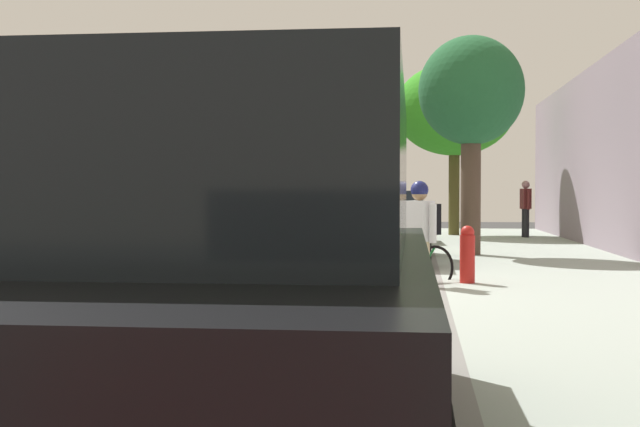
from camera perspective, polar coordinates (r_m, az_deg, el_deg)
ground at (r=12.11m, az=-1.48°, el=-5.62°), size 58.68×58.68×0.00m
sidewalk at (r=12.19m, az=17.54°, el=-5.24°), size 3.81×36.67×0.17m
curb_edge at (r=11.98m, az=8.14°, el=-5.31°), size 0.16×36.67×0.17m
lane_stripe_centre at (r=12.48m, az=-15.61°, el=-5.45°), size 0.14×35.80×0.01m
lane_stripe_bike_edge at (r=12.04m, az=1.10°, el=-5.64°), size 0.12×36.67×0.01m
parked_suv_black_second at (r=4.11m, az=-5.96°, el=-5.22°), size 1.99×4.71×1.99m
parked_sedan_silver_mid at (r=16.05m, az=4.35°, el=-1.17°), size 1.87×4.42×1.52m
parked_sedan_grey_far at (r=22.29m, az=4.51°, el=-0.41°), size 1.98×4.47×1.52m
bicycle_at_curb at (r=12.25m, az=5.93°, el=-3.79°), size 1.46×1.02×0.76m
cyclist_with_backpack at (r=11.78m, az=6.97°, el=-0.93°), size 0.55×0.54×1.66m
street_tree_mid_block at (r=17.89m, az=10.37°, el=8.06°), size 2.22×2.22×4.62m
street_tree_far_end at (r=25.83m, az=9.24°, el=7.06°), size 3.66×3.66×5.28m
pedestrian_on_phone at (r=24.81m, az=13.97°, el=0.55°), size 0.30×0.61×1.65m
fire_hydrant at (r=12.29m, az=10.12°, el=-2.76°), size 0.22×0.22×0.84m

